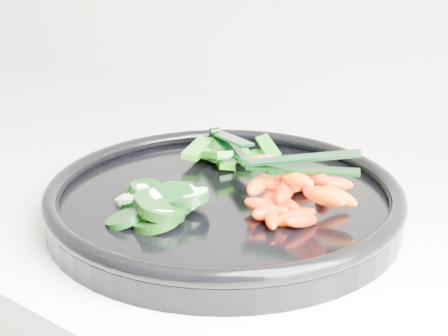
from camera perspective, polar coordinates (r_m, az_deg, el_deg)
The scene contains 6 objects.
veggie_tray at distance 0.66m, azimuth -0.00°, elevation -2.81°, with size 0.42×0.42×0.04m.
cucumber_pile at distance 0.62m, azimuth -6.26°, elevation -3.13°, with size 0.11×0.13×0.04m.
carrot_pile at distance 0.62m, azimuth 6.12°, elevation -2.29°, with size 0.13×0.14×0.05m.
pepper_pile at distance 0.75m, azimuth -0.08°, elevation 1.32°, with size 0.12×0.11×0.04m.
tong_carrot at distance 0.61m, azimuth 6.86°, elevation 0.41°, with size 0.11×0.06×0.02m.
tong_pepper at distance 0.74m, azimuth 0.48°, elevation 2.39°, with size 0.10×0.07×0.02m.
Camera 1 is at (0.90, 1.14, 1.22)m, focal length 50.00 mm.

